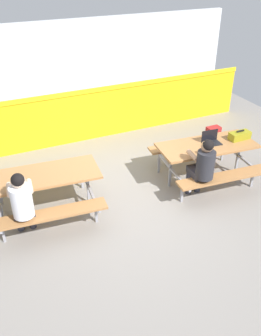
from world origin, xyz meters
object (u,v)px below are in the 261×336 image
object	(u,v)px
picnic_table_left	(43,183)
toolbox_grey	(240,136)
student_nearer	(22,201)
laptop_dark	(211,141)
picnic_table_right	(206,153)
backpack_dark	(212,136)
student_further	(203,165)

from	to	relation	value
picnic_table_left	toolbox_grey	size ratio (longest dim) A/B	4.60
student_nearer	toolbox_grey	xyz separation A→B (m)	(4.01, 0.21, 0.10)
laptop_dark	toolbox_grey	xyz separation A→B (m)	(0.57, -0.09, 0.02)
student_nearer	picnic_table_right	bearing A→B (deg)	4.67
picnic_table_left	toolbox_grey	bearing A→B (deg)	-4.94
student_nearer	toolbox_grey	size ratio (longest dim) A/B	3.02
laptop_dark	toolbox_grey	distance (m)	0.58
laptop_dark	backpack_dark	size ratio (longest dim) A/B	0.77
toolbox_grey	student_further	bearing A→B (deg)	-157.83
student_further	backpack_dark	world-z (taller)	student_further
picnic_table_right	backpack_dark	bearing A→B (deg)	48.31
picnic_table_left	picnic_table_right	size ratio (longest dim) A/B	1.00
picnic_table_left	picnic_table_right	world-z (taller)	same
picnic_table_right	backpack_dark	xyz separation A→B (m)	(0.97, 1.08, -0.36)
student_nearer	student_further	distance (m)	2.91
picnic_table_left	picnic_table_right	distance (m)	2.94
laptop_dark	backpack_dark	distance (m)	1.48
student_further	backpack_dark	xyz separation A→B (m)	(1.41, 1.60, -0.49)
picnic_table_left	student_further	xyz separation A→B (m)	(2.49, -0.76, 0.13)
picnic_table_left	toolbox_grey	distance (m)	3.62
picnic_table_left	picnic_table_right	xyz separation A→B (m)	(2.93, -0.25, 0.00)
picnic_table_right	toolbox_grey	world-z (taller)	toolbox_grey
laptop_dark	student_nearer	bearing A→B (deg)	-174.99
picnic_table_left	picnic_table_right	bearing A→B (deg)	-4.80
picnic_table_left	laptop_dark	size ratio (longest dim) A/B	5.42
picnic_table_left	laptop_dark	xyz separation A→B (m)	(3.03, -0.22, 0.21)
backpack_dark	picnic_table_right	bearing A→B (deg)	-131.69
picnic_table_right	backpack_dark	size ratio (longest dim) A/B	4.18
picnic_table_right	laptop_dark	distance (m)	0.23
student_further	backpack_dark	distance (m)	2.19
student_nearer	laptop_dark	xyz separation A→B (m)	(3.44, 0.30, 0.08)
picnic_table_right	laptop_dark	xyz separation A→B (m)	(0.09, 0.03, 0.21)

